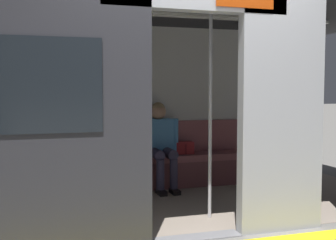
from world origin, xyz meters
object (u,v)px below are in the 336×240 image
(book, at_px, (132,155))
(handbag, at_px, (184,148))
(train_car, at_px, (157,74))
(grab_pole_door, at_px, (144,115))
(grab_pole_far, at_px, (210,113))
(bench_seat, at_px, (141,164))
(person_seated, at_px, (160,140))

(book, bearing_deg, handbag, 177.11)
(train_car, bearing_deg, grab_pole_door, 63.97)
(book, bearing_deg, grab_pole_far, 106.09)
(bench_seat, height_order, grab_pole_door, grab_pole_door)
(train_car, distance_m, handbag, 1.55)
(bench_seat, relative_size, book, 14.46)
(handbag, relative_size, grab_pole_far, 0.12)
(handbag, bearing_deg, bench_seat, 2.52)
(train_car, bearing_deg, book, -86.14)
(grab_pole_door, height_order, grab_pole_far, same)
(handbag, bearing_deg, grab_pole_far, 80.56)
(person_seated, bearing_deg, train_car, 71.34)
(handbag, height_order, book, handbag)
(train_car, xyz_separation_m, book, (0.07, -1.00, -1.07))
(train_car, xyz_separation_m, handbag, (-0.67, -0.98, -1.00))
(train_car, relative_size, bench_seat, 2.01)
(grab_pole_door, relative_size, grab_pole_far, 1.00)
(bench_seat, bearing_deg, person_seated, 168.18)
(person_seated, xyz_separation_m, book, (0.37, -0.10, -0.21))
(handbag, bearing_deg, train_car, 55.43)
(handbag, xyz_separation_m, grab_pole_door, (0.99, 1.63, 0.57))
(person_seated, distance_m, grab_pole_door, 1.72)
(person_seated, relative_size, grab_pole_far, 0.53)
(bench_seat, distance_m, handbag, 0.65)
(book, relative_size, grab_pole_door, 0.10)
(bench_seat, distance_m, book, 0.17)
(person_seated, height_order, book, person_seated)
(handbag, distance_m, grab_pole_far, 1.66)
(bench_seat, relative_size, person_seated, 2.71)
(bench_seat, height_order, person_seated, person_seated)
(person_seated, xyz_separation_m, grab_pole_door, (0.62, 1.55, 0.44))
(train_car, height_order, handbag, train_car)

